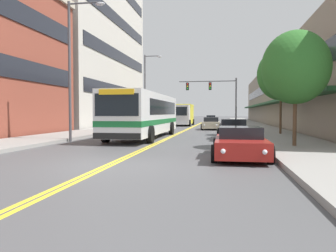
% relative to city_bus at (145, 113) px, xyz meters
% --- Properties ---
extents(ground_plane, '(240.00, 240.00, 0.00)m').
position_rel_city_bus_xyz_m(ground_plane, '(1.67, 25.07, -1.69)').
color(ground_plane, '#4C4C4F').
extents(sidewalk_left, '(3.90, 106.00, 0.18)m').
position_rel_city_bus_xyz_m(sidewalk_left, '(-5.78, 25.07, -1.60)').
color(sidewalk_left, gray).
rests_on(sidewalk_left, ground_plane).
extents(sidewalk_right, '(3.90, 106.00, 0.18)m').
position_rel_city_bus_xyz_m(sidewalk_right, '(9.12, 25.07, -1.60)').
color(sidewalk_right, gray).
rests_on(sidewalk_right, ground_plane).
extents(centre_line, '(0.34, 106.00, 0.01)m').
position_rel_city_bus_xyz_m(centre_line, '(1.67, 25.07, -1.68)').
color(centre_line, yellow).
rests_on(centre_line, ground_plane).
extents(office_tower_left, '(12.08, 24.78, 31.51)m').
position_rel_city_bus_xyz_m(office_tower_left, '(-13.97, 19.04, 14.07)').
color(office_tower_left, '#BCB7AD').
rests_on(office_tower_left, ground_plane).
extents(storefront_row_right, '(9.10, 68.00, 8.44)m').
position_rel_city_bus_xyz_m(storefront_row_right, '(15.29, 25.07, 2.53)').
color(storefront_row_right, gray).
rests_on(storefront_row_right, ground_plane).
extents(city_bus, '(2.93, 12.32, 2.97)m').
position_rel_city_bus_xyz_m(city_bus, '(0.00, 0.00, 0.00)').
color(city_bus, silver).
rests_on(city_bus, ground_plane).
extents(car_charcoal_parked_left_near, '(2.17, 4.62, 1.28)m').
position_rel_city_bus_xyz_m(car_charcoal_parked_left_near, '(-2.59, 15.03, -1.09)').
color(car_charcoal_parked_left_near, '#232328').
rests_on(car_charcoal_parked_left_near, ground_plane).
extents(car_beige_parked_left_mid, '(2.07, 4.63, 1.39)m').
position_rel_city_bus_xyz_m(car_beige_parked_left_mid, '(-2.63, 21.76, -1.04)').
color(car_beige_parked_left_mid, '#BCAD89').
rests_on(car_beige_parked_left_mid, ground_plane).
extents(car_red_parked_right_foreground, '(2.10, 4.52, 1.18)m').
position_rel_city_bus_xyz_m(car_red_parked_right_foreground, '(6.00, -9.46, -1.13)').
color(car_red_parked_right_foreground, maroon).
rests_on(car_red_parked_right_foreground, ground_plane).
extents(car_dark_grey_parked_right_mid, '(2.07, 4.40, 1.31)m').
position_rel_city_bus_xyz_m(car_dark_grey_parked_right_mid, '(6.01, -0.49, -1.08)').
color(car_dark_grey_parked_right_mid, '#38383D').
rests_on(car_dark_grey_parked_right_mid, ground_plane).
extents(car_champagne_moving_lead, '(1.97, 4.23, 1.27)m').
position_rel_city_bus_xyz_m(car_champagne_moving_lead, '(4.14, 11.77, -1.10)').
color(car_champagne_moving_lead, beige).
rests_on(car_champagne_moving_lead, ground_plane).
extents(car_slate_blue_moving_second, '(2.10, 4.23, 1.27)m').
position_rel_city_bus_xyz_m(car_slate_blue_moving_second, '(3.12, 38.89, -1.10)').
color(car_slate_blue_moving_second, '#475675').
rests_on(car_slate_blue_moving_second, ground_plane).
extents(box_truck, '(2.78, 6.96, 2.87)m').
position_rel_city_bus_xyz_m(box_truck, '(-0.12, 21.67, -0.17)').
color(box_truck, white).
rests_on(box_truck, ground_plane).
extents(traffic_signal_mast, '(7.02, 0.38, 5.93)m').
position_rel_city_bus_xyz_m(traffic_signal_mast, '(4.37, 18.15, 2.58)').
color(traffic_signal_mast, '#47474C').
rests_on(traffic_signal_mast, ground_plane).
extents(street_lamp_left_near, '(2.30, 0.28, 8.26)m').
position_rel_city_bus_xyz_m(street_lamp_left_near, '(-3.33, -3.99, 3.20)').
color(street_lamp_left_near, '#47474C').
rests_on(street_lamp_left_near, ground_plane).
extents(street_lamp_left_far, '(2.07, 0.28, 8.41)m').
position_rel_city_bus_xyz_m(street_lamp_left_far, '(-3.37, 14.90, 3.25)').
color(street_lamp_left_far, '#47474C').
rests_on(street_lamp_left_far, ground_plane).
extents(street_tree_right_near, '(3.11, 3.11, 5.37)m').
position_rel_city_bus_xyz_m(street_tree_right_near, '(8.67, -6.11, 2.15)').
color(street_tree_right_near, brown).
rests_on(street_tree_right_near, sidewalk_right).
extents(street_tree_right_mid, '(3.46, 3.46, 6.26)m').
position_rel_city_bus_xyz_m(street_tree_right_mid, '(9.52, 2.93, 2.84)').
color(street_tree_right_mid, brown).
rests_on(street_tree_right_mid, sidewalk_right).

